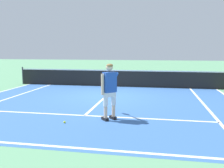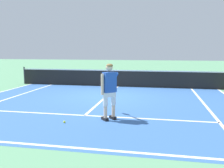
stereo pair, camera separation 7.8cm
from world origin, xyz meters
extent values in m
plane|color=#609E70|center=(0.00, 0.00, 0.00)|extent=(80.00, 80.00, 0.00)
cube|color=#3866A8|center=(0.00, -1.47, 0.00)|extent=(10.98, 9.35, 0.00)
cube|color=white|center=(0.00, -5.95, 0.00)|extent=(10.98, 0.10, 0.01)
cube|color=white|center=(0.00, -3.39, 0.00)|extent=(8.23, 0.10, 0.01)
cube|color=white|center=(0.00, -0.19, 0.00)|extent=(0.10, 6.40, 0.01)
cube|color=white|center=(-4.12, -1.47, 0.00)|extent=(0.10, 8.95, 0.01)
cube|color=white|center=(4.12, -1.47, 0.00)|extent=(0.10, 8.95, 0.01)
cylinder|color=#333338|center=(-5.94, 3.01, 0.54)|extent=(0.08, 0.08, 1.07)
cube|color=black|center=(0.00, 3.01, 0.46)|extent=(11.84, 0.02, 0.91)
cube|color=white|center=(0.00, 3.01, 0.94)|extent=(11.84, 0.03, 0.06)
cube|color=black|center=(0.76, -3.79, 0.04)|extent=(0.27, 0.28, 0.09)
cube|color=black|center=(0.96, -3.60, 0.04)|extent=(0.27, 0.28, 0.09)
cylinder|color=beige|center=(0.78, -3.82, 0.27)|extent=(0.11, 0.11, 0.36)
cylinder|color=silver|center=(0.78, -3.82, 0.66)|extent=(0.14, 0.14, 0.41)
cylinder|color=beige|center=(0.99, -3.63, 0.27)|extent=(0.11, 0.11, 0.36)
cylinder|color=silver|center=(0.99, -3.63, 0.66)|extent=(0.14, 0.14, 0.41)
cube|color=silver|center=(0.89, -3.73, 0.82)|extent=(0.39, 0.38, 0.20)
cube|color=#234CAD|center=(0.89, -3.73, 1.16)|extent=(0.43, 0.42, 0.60)
cylinder|color=beige|center=(0.71, -3.89, 1.11)|extent=(0.09, 0.09, 0.62)
cylinder|color=#234CAD|center=(1.02, -3.48, 1.31)|extent=(0.24, 0.25, 0.29)
cylinder|color=beige|center=(0.91, -3.30, 1.17)|extent=(0.26, 0.27, 0.14)
sphere|color=beige|center=(0.88, -3.72, 1.60)|extent=(0.21, 0.21, 0.21)
ellipsoid|color=olive|center=(0.89, -3.74, 1.66)|extent=(0.28, 0.28, 0.12)
cylinder|color=#232326|center=(0.77, -3.13, 1.14)|extent=(0.16, 0.17, 0.03)
cylinder|color=red|center=(0.67, -3.02, 1.14)|extent=(0.09, 0.09, 0.02)
torus|color=red|center=(0.55, -2.88, 1.14)|extent=(0.22, 0.24, 0.30)
cylinder|color=silver|center=(0.55, -2.88, 1.14)|extent=(0.17, 0.19, 0.25)
sphere|color=#CCE02D|center=(-0.35, -4.28, 0.03)|extent=(0.07, 0.07, 0.07)
camera|label=1|loc=(2.24, -10.71, 2.11)|focal=38.68mm
camera|label=2|loc=(2.32, -10.69, 2.11)|focal=38.68mm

